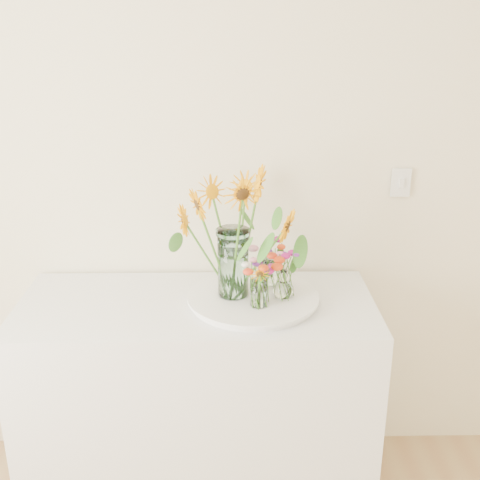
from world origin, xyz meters
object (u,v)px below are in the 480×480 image
Objects in this scene: small_vase_a at (259,293)px; small_vase_b at (283,284)px; counter at (199,400)px; tray at (253,299)px; mason_jar at (233,263)px; small_vase_c at (270,272)px.

small_vase_b reaches higher than small_vase_a.
tray is at bearing 0.85° from counter.
small_vase_a is at bearing -79.35° from tray.
mason_jar is at bearing 134.08° from small_vase_a.
mason_jar is (0.14, 0.01, 0.61)m from counter.
counter is 5.06× the size of mason_jar.
small_vase_c is at bearing 74.46° from small_vase_a.
mason_jar is 2.38× the size of small_vase_b.
small_vase_a reaches higher than counter.
small_vase_b is (0.34, -0.01, 0.53)m from counter.
small_vase_b is 1.08× the size of small_vase_c.
small_vase_c reaches higher than counter.
mason_jar is 0.16m from small_vase_a.
counter is 0.59m from small_vase_a.
mason_jar is 0.20m from small_vase_c.
small_vase_c is (0.29, 0.11, 0.53)m from counter.
counter is 12.96× the size of small_vase_c.
small_vase_c is (0.07, 0.11, 0.07)m from tray.
tray is at bearing 100.65° from small_vase_a.
small_vase_b is (0.12, -0.02, 0.07)m from tray.
small_vase_c is (-0.04, 0.12, -0.00)m from small_vase_b.
tray is at bearing -5.24° from mason_jar.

